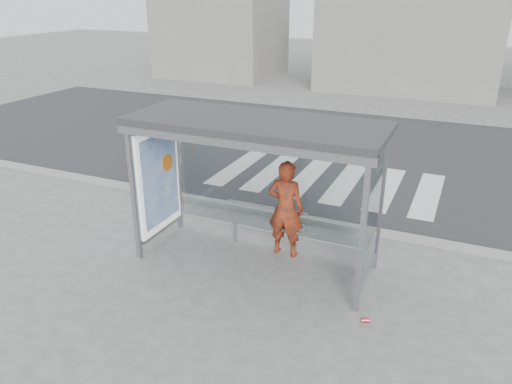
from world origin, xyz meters
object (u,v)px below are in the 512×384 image
Objects in this scene: person at (286,209)px; bench at (265,224)px; bus_shelter at (236,154)px; soda_can at (365,320)px.

bench is at bearing -10.87° from person.
bench is (0.31, 0.52, -1.49)m from bus_shelter.
soda_can is (2.26, -1.52, -0.46)m from bench.
bench is (-0.44, 0.07, -0.42)m from person.
person reaches higher than bench.
person is at bearing -9.47° from bench.
person is (0.75, 0.45, -1.07)m from bus_shelter.
bus_shelter is 1.61m from bench.
bus_shelter is at bearing 29.66° from person.
bus_shelter is 2.67× the size of bench.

